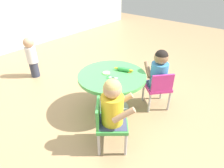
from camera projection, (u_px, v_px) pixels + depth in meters
The scene contains 12 objects.
ground_plane at pixel (112, 109), 2.54m from camera, with size 10.00×10.00×0.00m, color tan.
craft_table at pixel (112, 85), 2.34m from camera, with size 0.81×0.81×0.52m.
child_chair_left at pixel (109, 123), 1.88m from camera, with size 0.42×0.42×0.54m.
seated_child_left at pixel (113, 104), 1.77m from camera, with size 0.43×0.44×0.51m.
child_chair_right at pixel (158, 87), 2.43m from camera, with size 0.42×0.42×0.54m.
seated_child_right at pixel (159, 70), 2.35m from camera, with size 0.43×0.44×0.51m.
toddler_standing at pixel (32, 56), 3.12m from camera, with size 0.17×0.17×0.67m.
rolling_pin at pixel (124, 69), 2.33m from camera, with size 0.10×0.22×0.05m.
craft_scissors at pixel (110, 77), 2.21m from camera, with size 0.10×0.14×0.01m.
playdough_blob_0 at pixel (106, 73), 2.29m from camera, with size 0.09×0.09×0.01m, color #B2E58C.
cookie_cutter_0 at pixel (129, 72), 2.32m from camera, with size 0.05×0.05×0.01m, color orange.
cookie_cutter_1 at pixel (112, 84), 2.08m from camera, with size 0.06×0.06×0.01m, color orange.
Camera 1 is at (-1.53, -1.28, 1.61)m, focal length 30.95 mm.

